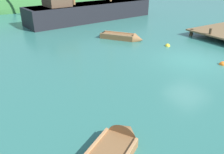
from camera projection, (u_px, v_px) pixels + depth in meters
ground_plane at (191, 61)px, 13.68m from camera, size 120.00×120.00×0.00m
sailing_ship at (91, 14)px, 24.70m from camera, size 17.19×4.85×12.93m
rowboat_outer_left at (123, 38)px, 17.85m from camera, size 2.76×3.38×0.91m
buoy_yellow at (167, 46)px, 16.32m from camera, size 0.36×0.36×0.36m
buoy_orange at (222, 65)px, 13.09m from camera, size 0.39×0.39×0.39m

